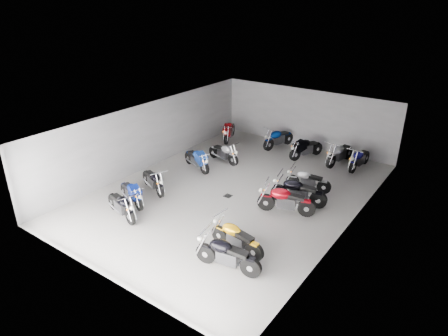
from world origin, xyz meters
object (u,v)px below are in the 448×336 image
Objects in this scene: motorcycle_left_a at (121,205)px; motorcycle_right_b at (236,238)px; motorcycle_back_f at (359,159)px; motorcycle_left_b at (132,193)px; motorcycle_left_e at (197,159)px; motorcycle_right_a at (227,255)px; motorcycle_right_f at (308,180)px; motorcycle_right_e at (298,192)px; motorcycle_back_a at (229,131)px; motorcycle_left_c at (153,180)px; motorcycle_left_f at (224,153)px; motorcycle_back_e at (340,153)px; motorcycle_back_d at (306,148)px; drain_grate at (228,196)px; motorcycle_right_d at (286,201)px; motorcycle_back_c at (278,138)px.

motorcycle_right_b is at bearing 113.96° from motorcycle_left_a.
motorcycle_back_f reaches higher than motorcycle_left_a.
motorcycle_left_a reaches higher than motorcycle_left_b.
motorcycle_left_e is 7.84m from motorcycle_right_a.
motorcycle_left_a is at bearing 129.66° from motorcycle_right_f.
motorcycle_left_a is 0.90× the size of motorcycle_right_e.
motorcycle_right_a is at bearing 102.11° from motorcycle_back_a.
motorcycle_left_e is 0.96× the size of motorcycle_back_f.
motorcycle_left_c reaches higher than motorcycle_left_f.
motorcycle_left_b is 0.87× the size of motorcycle_right_a.
motorcycle_left_f is at bearing 33.20° from motorcycle_back_f.
motorcycle_right_e is (5.04, 4.88, 0.05)m from motorcycle_left_a.
motorcycle_back_e reaches higher than motorcycle_left_b.
motorcycle_back_a is at bearing -138.57° from motorcycle_left_f.
motorcycle_back_e is (6.52, 0.34, 0.01)m from motorcycle_back_a.
motorcycle_left_f is at bearing 64.59° from motorcycle_back_d.
motorcycle_right_a is at bearing -157.18° from motorcycle_right_b.
motorcycle_left_a is 0.96× the size of motorcycle_back_f.
motorcycle_right_d reaches higher than drain_grate.
motorcycle_left_c is 0.91× the size of motorcycle_back_a.
motorcycle_back_e is (-0.10, 5.98, 0.01)m from motorcycle_right_d.
drain_grate is 3.54m from motorcycle_right_f.
motorcycle_left_e reaches higher than motorcycle_left_a.
motorcycle_back_c reaches higher than motorcycle_left_a.
motorcycle_right_f is at bearing 137.94° from motorcycle_back_d.
motorcycle_back_f is at bearing 59.96° from drain_grate.
motorcycle_back_f is (7.54, 0.34, -0.03)m from motorcycle_back_a.
motorcycle_left_c is at bearing 113.60° from motorcycle_right_f.
motorcycle_back_d reaches higher than motorcycle_left_e.
motorcycle_right_e is 5.12m from motorcycle_back_d.
motorcycle_back_e reaches higher than motorcycle_left_e.
motorcycle_right_d is (4.97, -2.79, 0.06)m from motorcycle_left_f.
motorcycle_left_e is 6.97m from motorcycle_right_b.
motorcycle_right_f is 5.29m from motorcycle_back_c.
motorcycle_left_f is 1.04× the size of motorcycle_right_f.
motorcycle_left_e is at bearing 37.22° from motorcycle_right_a.
motorcycle_back_d reaches higher than motorcycle_back_f.
motorcycle_left_a is 1.06× the size of motorcycle_left_b.
motorcycle_right_d is at bearing 135.21° from motorcycle_back_c.
motorcycle_right_f is at bearing 95.69° from motorcycle_left_f.
motorcycle_right_f is at bearing 148.30° from motorcycle_left_c.
motorcycle_back_d is at bearing 13.70° from motorcycle_right_f.
motorcycle_back_e is at bearing -169.23° from motorcycle_back_c.
motorcycle_left_f is 0.98× the size of motorcycle_back_d.
motorcycle_back_a is 0.97× the size of motorcycle_back_c.
motorcycle_right_b is (5.34, -4.49, -0.00)m from motorcycle_left_e.
motorcycle_right_e is at bearing 140.04° from motorcycle_back_c.
motorcycle_back_e is (0.03, 3.67, 0.08)m from motorcycle_right_f.
motorcycle_right_b is 9.19m from motorcycle_back_e.
motorcycle_back_d is (3.17, 9.65, 0.02)m from motorcycle_left_a.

